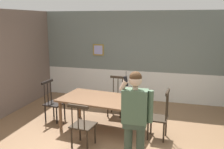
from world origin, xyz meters
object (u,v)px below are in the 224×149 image
Objects in this scene: chair_opposite_corner at (116,97)px; person_figure at (135,114)px; chair_at_table_head at (82,125)px; chair_near_window at (159,117)px; chair_by_doorway at (53,102)px; dining_table at (102,101)px.

person_figure reaches higher than chair_opposite_corner.
chair_at_table_head is at bearing 85.50° from chair_opposite_corner.
chair_by_doorway is at bearing 88.01° from chair_near_window.
chair_at_table_head is (-0.10, -0.91, -0.20)m from dining_table.
dining_table is 1.18× the size of person_figure.
chair_near_window reaches higher than chair_at_table_head.
chair_by_doorway is (-2.61, 0.28, -0.02)m from chair_near_window.
chair_at_table_head is at bearing -20.70° from person_figure.
chair_by_doorway is at bearing -33.40° from person_figure.
chair_near_window is 0.64× the size of person_figure.
chair_near_window is 1.06× the size of chair_by_doorway.
dining_table is 1.67m from person_figure.
chair_near_window is 1.04× the size of chair_opposite_corner.
chair_at_table_head is 1.84m from chair_opposite_corner.
chair_at_table_head is (-1.40, -0.77, -0.03)m from chair_near_window.
dining_table is 1.96× the size of chair_by_doorway.
person_figure is (1.10, -0.39, 0.50)m from chair_at_table_head.
chair_opposite_corner is 2.44m from person_figure.
chair_opposite_corner reaches higher than dining_table.
person_figure is (2.31, -1.44, 0.48)m from chair_by_doorway.
person_figure reaches higher than chair_at_table_head.
chair_near_window is at bearing 34.61° from chair_at_table_head.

